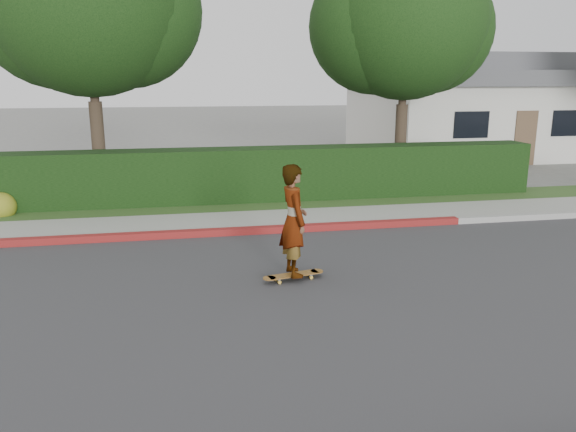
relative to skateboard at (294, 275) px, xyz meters
name	(u,v)px	position (x,y,z in m)	size (l,w,h in m)	color
ground	(519,290)	(3.49, -1.11, -0.10)	(120.00, 120.00, 0.00)	slate
road	(519,290)	(3.49, -1.11, -0.09)	(60.00, 8.00, 0.01)	#2D2D30
curb_far	(416,223)	(3.49, 2.99, -0.02)	(60.00, 0.20, 0.15)	#9E9E99
curb_red_section	(197,233)	(-1.51, 2.99, -0.02)	(12.00, 0.21, 0.15)	maroon
sidewalk_far	(401,214)	(3.49, 3.89, -0.04)	(60.00, 1.60, 0.12)	gray
planting_strip	(379,201)	(3.49, 5.49, -0.05)	(60.00, 1.60, 0.10)	#2D4C1E
hedge	(267,175)	(0.49, 6.09, 0.65)	(15.00, 1.00, 1.50)	black
tree_left	(87,2)	(-4.03, 7.58, 5.17)	(5.99, 5.21, 8.00)	#33261C
tree_center	(403,24)	(4.97, 8.08, 4.81)	(5.66, 4.84, 7.44)	#33261C
house	(479,106)	(11.49, 14.89, 2.00)	(10.60, 8.60, 4.30)	beige
skateboard	(294,275)	(0.00, 0.00, 0.00)	(1.11, 0.44, 0.10)	gold
skateboarder	(294,220)	(0.00, 0.00, 0.95)	(0.68, 0.45, 1.87)	white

